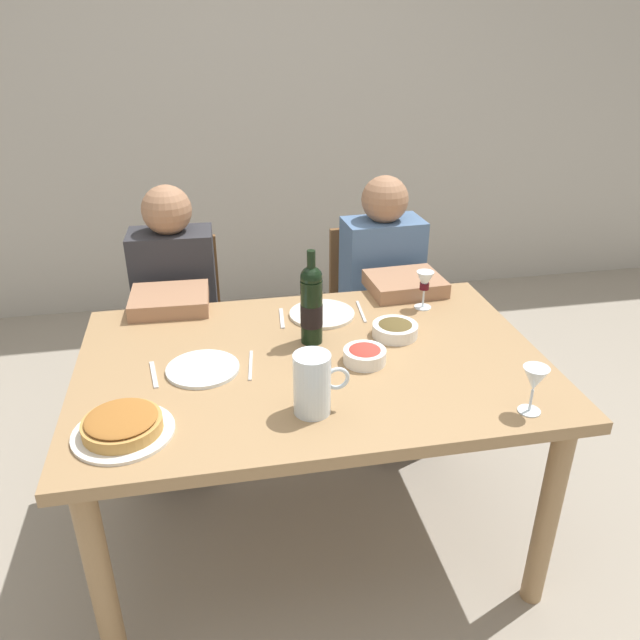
{
  "coord_description": "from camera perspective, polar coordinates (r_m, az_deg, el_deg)",
  "views": [
    {
      "loc": [
        -0.31,
        -1.72,
        1.77
      ],
      "look_at": [
        0.05,
        0.1,
        0.85
      ],
      "focal_mm": 34.8,
      "sensor_mm": 36.0,
      "label": 1
    }
  ],
  "objects": [
    {
      "name": "olive_bowl",
      "position": [
        2.16,
        6.91,
        -0.81
      ],
      "size": [
        0.16,
        0.16,
        0.05
      ],
      "color": "white",
      "rests_on": "dining_table"
    },
    {
      "name": "chair_left",
      "position": [
        2.9,
        -12.6,
        -0.22
      ],
      "size": [
        0.41,
        0.41,
        0.87
      ],
      "rotation": [
        0.0,
        0.0,
        3.11
      ],
      "color": "brown",
      "rests_on": "ground"
    },
    {
      "name": "knife_right_setting",
      "position": [
        1.99,
        -6.39,
        -4.14
      ],
      "size": [
        0.03,
        0.18,
        0.0
      ],
      "primitive_type": "cube",
      "rotation": [
        0.0,
        0.0,
        1.45
      ],
      "color": "silver",
      "rests_on": "dining_table"
    },
    {
      "name": "water_pitcher",
      "position": [
        1.72,
        -0.69,
        -6.19
      ],
      "size": [
        0.16,
        0.11,
        0.18
      ],
      "color": "silver",
      "rests_on": "dining_table"
    },
    {
      "name": "dining_table",
      "position": [
        2.06,
        -0.71,
        -5.81
      ],
      "size": [
        1.5,
        1.0,
        0.76
      ],
      "color": "#9E7A51",
      "rests_on": "ground"
    },
    {
      "name": "fork_left_setting",
      "position": [
        2.28,
        -3.53,
        0.17
      ],
      "size": [
        0.03,
        0.16,
        0.0
      ],
      "primitive_type": "cube",
      "rotation": [
        0.0,
        0.0,
        1.48
      ],
      "color": "silver",
      "rests_on": "dining_table"
    },
    {
      "name": "chair_right",
      "position": [
        2.98,
        4.75,
        1.1
      ],
      "size": [
        0.42,
        0.42,
        0.87
      ],
      "rotation": [
        0.0,
        0.0,
        3.19
      ],
      "color": "brown",
      "rests_on": "ground"
    },
    {
      "name": "baked_tart",
      "position": [
        1.75,
        -17.71,
        -9.21
      ],
      "size": [
        0.27,
        0.27,
        0.06
      ],
      "color": "white",
      "rests_on": "dining_table"
    },
    {
      "name": "wine_bottle",
      "position": [
        2.06,
        -0.79,
        1.43
      ],
      "size": [
        0.08,
        0.08,
        0.33
      ],
      "color": "black",
      "rests_on": "dining_table"
    },
    {
      "name": "dinner_plate_right_setting",
      "position": [
        1.98,
        -10.73,
        -4.43
      ],
      "size": [
        0.23,
        0.23,
        0.01
      ],
      "primitive_type": "cylinder",
      "color": "silver",
      "rests_on": "dining_table"
    },
    {
      "name": "wine_glass_right_diner",
      "position": [
        2.35,
        9.6,
        3.39
      ],
      "size": [
        0.07,
        0.07,
        0.15
      ],
      "color": "silver",
      "rests_on": "dining_table"
    },
    {
      "name": "ground_plane",
      "position": [
        2.49,
        -0.62,
        -18.93
      ],
      "size": [
        8.0,
        8.0,
        0.0
      ],
      "primitive_type": "plane",
      "color": "gray"
    },
    {
      "name": "knife_left_setting",
      "position": [
        2.33,
        3.8,
        0.79
      ],
      "size": [
        0.02,
        0.18,
        0.0
      ],
      "primitive_type": "cube",
      "rotation": [
        0.0,
        0.0,
        1.49
      ],
      "color": "silver",
      "rests_on": "dining_table"
    },
    {
      "name": "wine_glass_left_diner",
      "position": [
        1.81,
        19.12,
        -5.28
      ],
      "size": [
        0.07,
        0.07,
        0.14
      ],
      "color": "silver",
      "rests_on": "dining_table"
    },
    {
      "name": "spoon_right_setting",
      "position": [
        1.99,
        -15.03,
        -4.86
      ],
      "size": [
        0.04,
        0.16,
        0.0
      ],
      "primitive_type": "cube",
      "rotation": [
        0.0,
        0.0,
        1.7
      ],
      "color": "silver",
      "rests_on": "dining_table"
    },
    {
      "name": "salad_bowl",
      "position": [
        1.99,
        4.13,
        -3.19
      ],
      "size": [
        0.14,
        0.14,
        0.05
      ],
      "color": "white",
      "rests_on": "dining_table"
    },
    {
      "name": "diner_left",
      "position": [
        2.64,
        -13.04,
        -0.19
      ],
      "size": [
        0.35,
        0.51,
        1.16
      ],
      "rotation": [
        0.0,
        0.0,
        3.11
      ],
      "color": "#2D2D33",
      "rests_on": "ground"
    },
    {
      "name": "diner_right",
      "position": [
        2.73,
        6.35,
        1.3
      ],
      "size": [
        0.35,
        0.52,
        1.16
      ],
      "rotation": [
        0.0,
        0.0,
        3.19
      ],
      "color": "#4C6B93",
      "rests_on": "ground"
    },
    {
      "name": "back_wall",
      "position": [
        3.98,
        -6.97,
        21.01
      ],
      "size": [
        8.0,
        0.1,
        2.8
      ],
      "primitive_type": "cube",
      "color": "#B2ADA3",
      "rests_on": "ground"
    },
    {
      "name": "dinner_plate_left_setting",
      "position": [
        2.3,
        0.18,
        0.57
      ],
      "size": [
        0.24,
        0.24,
        0.01
      ],
      "primitive_type": "cylinder",
      "color": "silver",
      "rests_on": "dining_table"
    }
  ]
}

